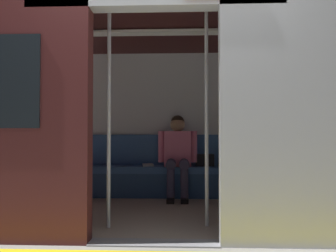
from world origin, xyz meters
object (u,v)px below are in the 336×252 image
(handbag, at_px, (205,160))
(grab_pole_far, at_px, (207,117))
(train_car, at_px, (155,84))
(person_seated, at_px, (178,151))
(book, at_px, (148,165))
(bench_seat, at_px, (166,173))
(grab_pole_door, at_px, (109,117))

(handbag, relative_size, grab_pole_far, 0.12)
(train_car, distance_m, grab_pole_far, 0.91)
(person_seated, xyz_separation_m, book, (0.43, -0.12, -0.21))
(bench_seat, xyz_separation_m, handbag, (-0.56, -0.06, 0.19))
(book, bearing_deg, bench_seat, 155.92)
(train_car, height_order, grab_pole_far, train_car)
(handbag, distance_m, grab_pole_door, 2.02)
(grab_pole_door, bearing_deg, bench_seat, -106.24)
(person_seated, distance_m, handbag, 0.43)
(person_seated, bearing_deg, bench_seat, -17.48)
(bench_seat, bearing_deg, train_car, 85.16)
(grab_pole_door, bearing_deg, grab_pole_far, -174.27)
(bench_seat, height_order, handbag, handbag)
(train_car, relative_size, person_seated, 5.52)
(train_car, xyz_separation_m, grab_pole_far, (-0.54, 0.59, -0.42))
(bench_seat, height_order, book, book)
(bench_seat, xyz_separation_m, person_seated, (-0.17, 0.05, 0.32))
(train_car, xyz_separation_m, handbag, (-0.63, -0.97, -0.95))
(person_seated, bearing_deg, grab_pole_far, 101.54)
(book, bearing_deg, grab_pole_door, 72.78)
(train_car, xyz_separation_m, grab_pole_door, (0.39, 0.69, -0.42))
(train_car, height_order, book, train_car)
(train_car, height_order, person_seated, train_car)
(person_seated, distance_m, grab_pole_door, 1.72)
(handbag, bearing_deg, person_seated, 16.00)
(bench_seat, distance_m, grab_pole_door, 1.81)
(train_car, height_order, grab_pole_door, train_car)
(book, distance_m, grab_pole_door, 1.78)
(bench_seat, xyz_separation_m, grab_pole_door, (0.47, 1.60, 0.72))
(grab_pole_door, bearing_deg, handbag, -121.68)
(handbag, bearing_deg, bench_seat, 5.93)
(handbag, height_order, grab_pole_far, grab_pole_far)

